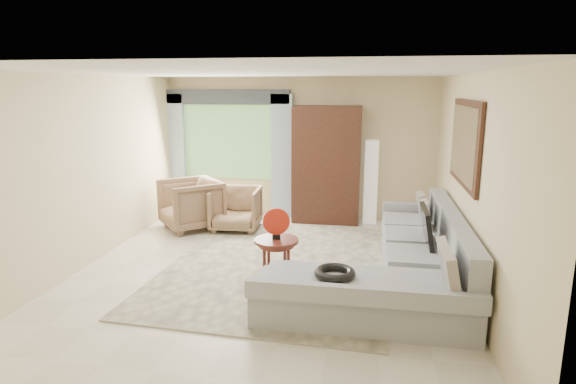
% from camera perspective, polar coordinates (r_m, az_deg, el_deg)
% --- Properties ---
extents(ground, '(6.00, 6.00, 0.00)m').
position_cam_1_polar(ground, '(6.47, -2.74, -9.70)').
color(ground, silver).
rests_on(ground, ground).
extents(area_rug, '(3.20, 4.15, 0.02)m').
position_cam_1_polar(area_rug, '(6.74, -0.87, -8.66)').
color(area_rug, '#BEB796').
rests_on(area_rug, ground).
extents(sectional_sofa, '(2.30, 3.46, 0.90)m').
position_cam_1_polar(sectional_sofa, '(6.09, 13.67, -8.66)').
color(sectional_sofa, '#92959A').
rests_on(sectional_sofa, ground).
extents(tv_screen, '(0.14, 0.74, 0.48)m').
position_cam_1_polar(tv_screen, '(6.27, 16.13, -3.96)').
color(tv_screen, black).
rests_on(tv_screen, sectional_sofa).
extents(garden_hose, '(0.43, 0.43, 0.09)m').
position_cam_1_polar(garden_hose, '(5.07, 5.57, -9.52)').
color(garden_hose, black).
rests_on(garden_hose, sectional_sofa).
extents(coffee_table, '(0.56, 0.56, 0.56)m').
position_cam_1_polar(coffee_table, '(6.15, -1.36, -7.96)').
color(coffee_table, '#471812').
rests_on(coffee_table, ground).
extents(red_disc, '(0.34, 0.10, 0.34)m').
position_cam_1_polar(red_disc, '(6.00, -1.39, -3.52)').
color(red_disc, '#B52312').
rests_on(red_disc, coffee_table).
extents(armchair_left, '(1.33, 1.33, 0.87)m').
position_cam_1_polar(armchair_left, '(8.51, -11.44, -1.43)').
color(armchair_left, olive).
rests_on(armchair_left, ground).
extents(armchair_right, '(0.85, 0.87, 0.75)m').
position_cam_1_polar(armchair_right, '(8.31, -6.20, -2.01)').
color(armchair_right, '#8F6E4E').
rests_on(armchair_right, ground).
extents(potted_plant, '(0.53, 0.50, 0.48)m').
position_cam_1_polar(potted_plant, '(9.54, -10.66, -1.09)').
color(potted_plant, '#999999').
rests_on(potted_plant, ground).
extents(armoire, '(1.20, 0.55, 2.10)m').
position_cam_1_polar(armoire, '(8.72, 4.59, 3.24)').
color(armoire, black).
rests_on(armoire, ground).
extents(floor_lamp, '(0.24, 0.24, 1.50)m').
position_cam_1_polar(floor_lamp, '(8.79, 9.79, 1.19)').
color(floor_lamp, silver).
rests_on(floor_lamp, ground).
extents(window, '(1.80, 0.04, 1.40)m').
position_cam_1_polar(window, '(9.27, -7.07, 5.92)').
color(window, '#669E59').
rests_on(window, wall_back).
extents(curtain_left, '(0.40, 0.08, 2.30)m').
position_cam_1_polar(curtain_left, '(9.57, -13.23, 4.38)').
color(curtain_left, '#9EB7CC').
rests_on(curtain_left, ground).
extents(curtain_right, '(0.40, 0.08, 2.30)m').
position_cam_1_polar(curtain_right, '(8.97, -0.74, 4.18)').
color(curtain_right, '#9EB7CC').
rests_on(curtain_right, ground).
extents(valance, '(2.40, 0.12, 0.26)m').
position_cam_1_polar(valance, '(9.15, -7.34, 11.16)').
color(valance, '#1E232D').
rests_on(valance, wall_back).
extents(wall_mirror, '(0.05, 1.70, 1.05)m').
position_cam_1_polar(wall_mirror, '(6.34, 20.21, 5.46)').
color(wall_mirror, black).
rests_on(wall_mirror, wall_right).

